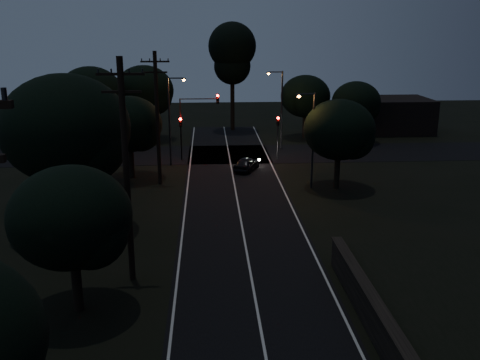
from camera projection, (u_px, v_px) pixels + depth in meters
road_surface at (235, 185)px, 42.85m from camera, size 60.00×70.00×0.03m
utility_pole_mid at (126, 169)px, 25.45m from camera, size 2.20×0.30×11.00m
utility_pole_far at (157, 117)px, 41.82m from camera, size 2.20×0.30×10.50m
tree_left_b at (75, 220)px, 22.75m from camera, size 5.25×5.25×6.68m
tree_left_c at (70, 132)px, 31.61m from camera, size 7.67×7.67×9.69m
tree_left_d at (132, 126)px, 43.79m from camera, size 5.41×5.41×6.86m
tree_far_nw at (146, 92)px, 58.84m from camera, size 6.50×6.50×8.23m
tree_far_w at (93, 96)px, 54.66m from camera, size 6.60×6.60×8.42m
tree_far_ne at (307, 97)px, 60.13m from camera, size 5.60×5.60×7.08m
tree_far_e at (358, 103)px, 57.63m from camera, size 5.24×5.24×6.64m
tree_right_a at (342, 131)px, 40.90m from camera, size 5.50×5.50×6.99m
tall_pine at (232, 53)px, 63.25m from camera, size 5.66×5.66×12.86m
building_left at (51, 118)px, 61.08m from camera, size 10.00×8.00×4.40m
building_right at (390, 115)px, 64.47m from camera, size 9.00×7.00×4.00m
signal_left at (181, 131)px, 50.30m from camera, size 0.28×0.35×4.10m
signal_right at (278, 129)px, 50.85m from camera, size 0.28×0.35×4.10m
signal_mast at (198, 115)px, 49.99m from camera, size 3.70×0.35×6.25m
streetlight_a at (171, 115)px, 47.85m from camera, size 1.66×0.26×8.00m
streetlight_b at (280, 105)px, 54.24m from camera, size 1.66×0.26×8.00m
streetlight_c at (311, 134)px, 40.92m from camera, size 1.46×0.26×7.50m
car at (247, 164)px, 47.15m from camera, size 2.80×3.88×1.23m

